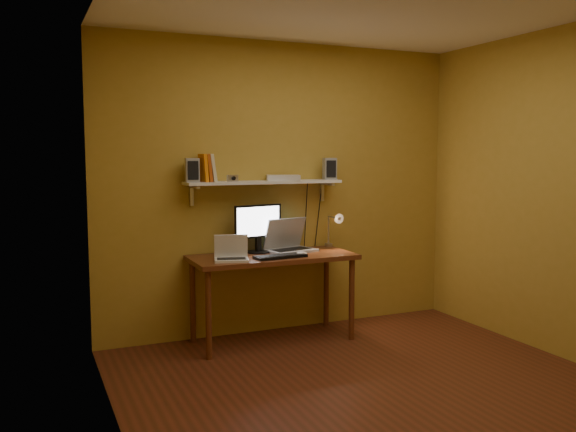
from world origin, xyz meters
name	(u,v)px	position (x,y,z in m)	size (l,w,h in m)	color
room	(377,201)	(0.00, 0.00, 1.30)	(3.44, 3.24, 2.64)	#602818
desk	(273,265)	(-0.23, 1.28, 0.66)	(1.40, 0.60, 0.75)	#602C16
wall_shelf	(264,183)	(-0.23, 1.47, 1.36)	(1.40, 0.25, 0.21)	silver
monitor	(258,226)	(-0.30, 1.44, 0.99)	(0.46, 0.23, 0.42)	black
laptop	(288,243)	(-0.03, 1.42, 0.83)	(0.46, 0.38, 0.29)	gray
netbook	(231,253)	(-0.64, 1.17, 0.81)	(0.31, 0.26, 0.21)	silver
keyboard	(280,256)	(-0.23, 1.12, 0.76)	(0.44, 0.15, 0.02)	black
mouse	(301,254)	(-0.03, 1.14, 0.77)	(0.10, 0.07, 0.04)	silver
desk_lamp	(334,225)	(0.43, 1.41, 0.96)	(0.09, 0.23, 0.38)	silver
speaker_left	(192,170)	(-0.87, 1.47, 1.47)	(0.11, 0.11, 0.20)	gray
speaker_right	(330,169)	(0.41, 1.47, 1.47)	(0.11, 0.11, 0.20)	gray
books	(207,168)	(-0.74, 1.49, 1.49)	(0.13, 0.16, 0.23)	orange
shelf_camera	(233,178)	(-0.54, 1.42, 1.40)	(0.10, 0.05, 0.06)	silver
router	(283,178)	(-0.06, 1.46, 1.40)	(0.29, 0.19, 0.05)	silver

